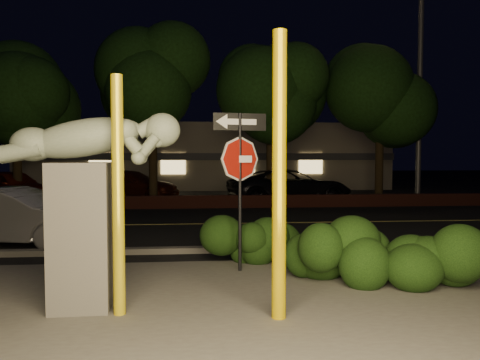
% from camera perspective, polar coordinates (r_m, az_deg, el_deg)
% --- Properties ---
extents(ground, '(90.00, 90.00, 0.00)m').
position_cam_1_polar(ground, '(17.11, -3.13, -3.93)').
color(ground, black).
rests_on(ground, ground).
extents(patio, '(14.00, 6.00, 0.02)m').
position_cam_1_polar(patio, '(6.34, 0.57, -15.87)').
color(patio, '#4C4944').
rests_on(patio, ground).
extents(road, '(80.00, 8.00, 0.01)m').
position_cam_1_polar(road, '(14.14, -2.70, -5.37)').
color(road, black).
rests_on(road, ground).
extents(lane_marking, '(80.00, 0.12, 0.00)m').
position_cam_1_polar(lane_marking, '(14.14, -2.70, -5.32)').
color(lane_marking, '#D1C253').
rests_on(lane_marking, road).
extents(curb, '(80.00, 0.25, 0.12)m').
position_cam_1_polar(curb, '(10.09, -1.67, -8.44)').
color(curb, '#4C4944').
rests_on(curb, ground).
extents(brick_wall, '(40.00, 0.35, 0.50)m').
position_cam_1_polar(brick_wall, '(18.37, -3.28, -2.67)').
color(brick_wall, '#421B15').
rests_on(brick_wall, ground).
extents(parking_lot, '(40.00, 12.00, 0.01)m').
position_cam_1_polar(parking_lot, '(24.07, -3.73, -1.91)').
color(parking_lot, black).
rests_on(parking_lot, ground).
extents(building, '(22.00, 10.20, 4.00)m').
position_cam_1_polar(building, '(31.97, -4.11, 2.88)').
color(building, '#706659').
rests_on(building, ground).
extents(tree_far_a, '(4.60, 4.60, 7.43)m').
position_cam_1_polar(tree_far_a, '(21.55, -25.73, 11.46)').
color(tree_far_a, black).
rests_on(tree_far_a, ground).
extents(tree_far_b, '(5.20, 5.20, 8.41)m').
position_cam_1_polar(tree_far_b, '(20.65, -10.68, 14.09)').
color(tree_far_b, black).
rests_on(tree_far_b, ground).
extents(tree_far_c, '(4.80, 4.80, 7.84)m').
position_cam_1_polar(tree_far_c, '(20.34, 3.78, 13.19)').
color(tree_far_c, black).
rests_on(tree_far_c, ground).
extents(tree_far_d, '(4.40, 4.40, 7.42)m').
position_cam_1_polar(tree_far_d, '(22.09, 16.76, 11.61)').
color(tree_far_d, black).
rests_on(tree_far_d, ground).
extents(yellow_pole_left, '(0.15, 0.15, 3.08)m').
position_cam_1_polar(yellow_pole_left, '(6.15, -14.63, -1.97)').
color(yellow_pole_left, yellow).
rests_on(yellow_pole_left, ground).
extents(yellow_pole_right, '(0.18, 0.18, 3.59)m').
position_cam_1_polar(yellow_pole_right, '(5.82, 4.80, 0.38)').
color(yellow_pole_right, '#D9B304').
rests_on(yellow_pole_right, ground).
extents(signpost, '(0.94, 0.18, 2.80)m').
position_cam_1_polar(signpost, '(8.20, -0.01, 2.51)').
color(signpost, black).
rests_on(signpost, ground).
extents(sculpture, '(2.46, 0.79, 2.64)m').
position_cam_1_polar(sculpture, '(6.56, -18.38, -0.97)').
color(sculpture, '#4C4944').
rests_on(sculpture, ground).
extents(hedge_center, '(1.99, 1.07, 1.00)m').
position_cam_1_polar(hedge_center, '(9.09, 1.36, -6.89)').
color(hedge_center, black).
rests_on(hedge_center, ground).
extents(hedge_right, '(2.09, 1.43, 1.25)m').
position_cam_1_polar(hedge_right, '(7.82, 12.78, -7.66)').
color(hedge_right, black).
rests_on(hedge_right, ground).
extents(hedge_far_right, '(1.70, 1.33, 1.03)m').
position_cam_1_polar(hedge_far_right, '(7.87, 23.38, -8.57)').
color(hedge_far_right, black).
rests_on(hedge_far_right, ground).
extents(streetlight, '(1.67, 0.52, 11.16)m').
position_cam_1_polar(streetlight, '(22.13, 20.52, 14.75)').
color(streetlight, '#48484C').
rests_on(streetlight, ground).
extents(silver_sedan, '(4.23, 2.26, 1.32)m').
position_cam_1_polar(silver_sedan, '(11.98, -25.70, -4.01)').
color(silver_sedan, silver).
rests_on(silver_sedan, ground).
extents(parked_car_red, '(4.67, 3.55, 1.48)m').
position_cam_1_polar(parked_car_red, '(21.95, -26.20, -0.76)').
color(parked_car_red, maroon).
rests_on(parked_car_red, ground).
extents(parked_car_darkred, '(5.02, 3.22, 1.35)m').
position_cam_1_polar(parked_car_darkred, '(22.56, -13.15, -0.60)').
color(parked_car_darkred, '#43150B').
rests_on(parked_car_darkred, ground).
extents(parked_car_dark, '(5.67, 3.37, 1.48)m').
position_cam_1_polar(parked_car_dark, '(20.26, 6.08, -0.76)').
color(parked_car_dark, black).
rests_on(parked_car_dark, ground).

